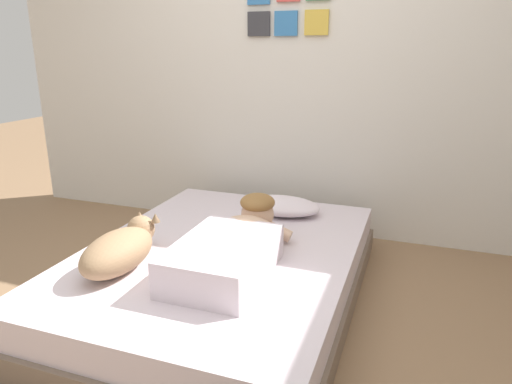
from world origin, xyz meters
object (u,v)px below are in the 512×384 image
at_px(person_lying, 234,245).
at_px(coffee_cup, 259,220).
at_px(bed, 222,273).
at_px(dog, 121,249).
at_px(pillow, 281,206).
at_px(cell_phone, 187,290).

height_order(person_lying, coffee_cup, person_lying).
relative_size(bed, coffee_cup, 15.89).
relative_size(bed, person_lying, 2.16).
height_order(dog, coffee_cup, dog).
bearing_deg(dog, pillow, 63.28).
distance_m(bed, pillow, 0.71).
relative_size(pillow, person_lying, 0.57).
bearing_deg(bed, coffee_cup, 77.30).
xyz_separation_m(bed, coffee_cup, (0.09, 0.39, 0.19)).
bearing_deg(dog, cell_phone, -13.38).
distance_m(pillow, coffee_cup, 0.28).
distance_m(bed, dog, 0.60).
bearing_deg(person_lying, cell_phone, -106.33).
height_order(bed, cell_phone, cell_phone).
bearing_deg(dog, person_lying, 24.02).
relative_size(pillow, dog, 0.90).
bearing_deg(coffee_cup, pillow, 76.30).
xyz_separation_m(dog, cell_phone, (0.42, -0.10, -0.10)).
bearing_deg(person_lying, pillow, 89.34).
height_order(pillow, coffee_cup, pillow).
bearing_deg(dog, bed, 46.16).
xyz_separation_m(pillow, dog, (-0.53, -1.04, 0.05)).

